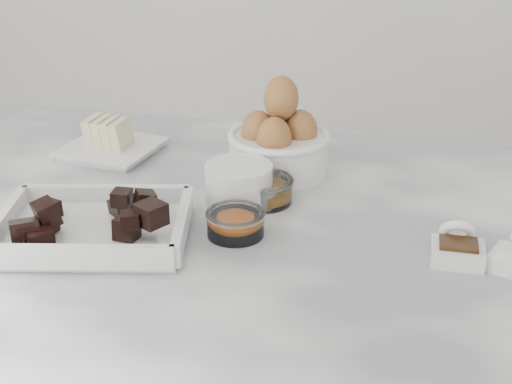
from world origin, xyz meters
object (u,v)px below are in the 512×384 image
honey_bowl (264,189)px  zest_bowl (235,222)px  sugar_ramekin (239,182)px  egg_bowl (279,142)px  butter_plate (110,142)px  vanilla_spoon (457,247)px  chocolate_dish (93,220)px

honey_bowl → zest_bowl: honey_bowl is taller
honey_bowl → zest_bowl: (-0.01, -0.10, -0.00)m
zest_bowl → sugar_ramekin: bearing=102.7°
egg_bowl → zest_bowl: bearing=-92.5°
butter_plate → vanilla_spoon: 0.57m
egg_bowl → chocolate_dish: bearing=-124.0°
sugar_ramekin → chocolate_dish: bearing=-135.9°
vanilla_spoon → chocolate_dish: bearing=-172.6°
zest_bowl → vanilla_spoon: bearing=1.1°
chocolate_dish → egg_bowl: (0.18, 0.26, 0.02)m
egg_bowl → vanilla_spoon: egg_bowl is taller
egg_bowl → honey_bowl: (0.00, -0.11, -0.03)m
honey_bowl → vanilla_spoon: vanilla_spoon is taller
chocolate_dish → vanilla_spoon: 0.44m
chocolate_dish → butter_plate: chocolate_dish is taller
chocolate_dish → honey_bowl: 0.23m
egg_bowl → honey_bowl: bearing=-88.6°
honey_bowl → vanilla_spoon: bearing=-20.8°
honey_bowl → sugar_ramekin: bearing=-161.1°
chocolate_dish → honey_bowl: (0.18, 0.15, -0.01)m
vanilla_spoon → butter_plate: bearing=158.3°
butter_plate → honey_bowl: size_ratio=1.89×
vanilla_spoon → egg_bowl: bearing=141.5°
butter_plate → egg_bowl: size_ratio=1.01×
sugar_ramekin → honey_bowl: size_ratio=1.13×
butter_plate → egg_bowl: (0.27, -0.01, 0.03)m
chocolate_dish → zest_bowl: 0.17m
honey_bowl → zest_bowl: 0.10m
butter_plate → zest_bowl: butter_plate is taller
butter_plate → vanilla_spoon: bearing=-21.7°
sugar_ramekin → egg_bowl: (0.03, 0.12, 0.02)m
butter_plate → egg_bowl: 0.28m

